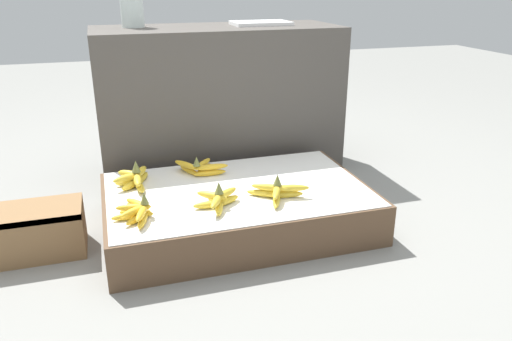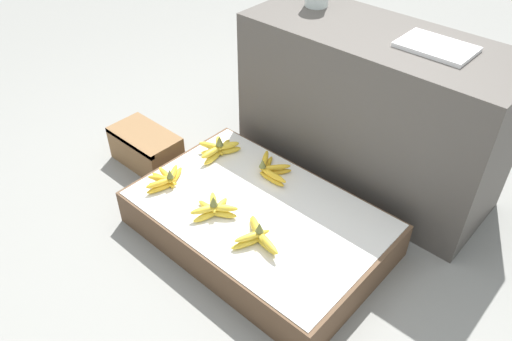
{
  "view_description": "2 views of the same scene",
  "coord_description": "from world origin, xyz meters",
  "px_view_note": "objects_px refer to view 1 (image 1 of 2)",
  "views": [
    {
      "loc": [
        -0.49,
        -1.88,
        1.01
      ],
      "look_at": [
        0.09,
        0.01,
        0.25
      ],
      "focal_mm": 35.0,
      "sensor_mm": 36.0,
      "label": 1
    },
    {
      "loc": [
        1.05,
        -1.18,
        1.66
      ],
      "look_at": [
        -0.09,
        0.08,
        0.29
      ],
      "focal_mm": 35.0,
      "sensor_mm": 36.0,
      "label": 2
    }
  ],
  "objects_px": {
    "wooden_crate": "(33,231)",
    "banana_bunch_middle_midleft": "(200,168)",
    "banana_bunch_front_midright": "(277,191)",
    "foam_tray_white": "(261,23)",
    "banana_bunch_middle_left": "(134,178)",
    "banana_bunch_front_left": "(137,212)",
    "banana_bunch_front_midleft": "(218,200)",
    "glass_jar": "(132,7)"
  },
  "relations": [
    {
      "from": "banana_bunch_middle_left",
      "to": "banana_bunch_middle_midleft",
      "type": "xyz_separation_m",
      "value": [
        0.3,
        0.05,
        -0.0
      ]
    },
    {
      "from": "banana_bunch_middle_left",
      "to": "banana_bunch_front_left",
      "type": "bearing_deg",
      "value": -92.54
    },
    {
      "from": "banana_bunch_front_midleft",
      "to": "banana_bunch_front_left",
      "type": "bearing_deg",
      "value": -178.32
    },
    {
      "from": "banana_bunch_middle_midleft",
      "to": "foam_tray_white",
      "type": "bearing_deg",
      "value": 48.22
    },
    {
      "from": "foam_tray_white",
      "to": "banana_bunch_middle_left",
      "type": "bearing_deg",
      "value": -143.39
    },
    {
      "from": "banana_bunch_front_left",
      "to": "banana_bunch_front_midleft",
      "type": "height_order",
      "value": "banana_bunch_front_midleft"
    },
    {
      "from": "glass_jar",
      "to": "foam_tray_white",
      "type": "xyz_separation_m",
      "value": [
        0.65,
        -0.06,
        -0.09
      ]
    },
    {
      "from": "foam_tray_white",
      "to": "glass_jar",
      "type": "bearing_deg",
      "value": 174.85
    },
    {
      "from": "wooden_crate",
      "to": "banana_bunch_front_midleft",
      "type": "relative_size",
      "value": 1.88
    },
    {
      "from": "wooden_crate",
      "to": "glass_jar",
      "type": "distance_m",
      "value": 1.19
    },
    {
      "from": "wooden_crate",
      "to": "banana_bunch_middle_left",
      "type": "bearing_deg",
      "value": 19.93
    },
    {
      "from": "banana_bunch_front_midleft",
      "to": "foam_tray_white",
      "type": "height_order",
      "value": "foam_tray_white"
    },
    {
      "from": "banana_bunch_front_left",
      "to": "banana_bunch_middle_left",
      "type": "bearing_deg",
      "value": 87.46
    },
    {
      "from": "wooden_crate",
      "to": "glass_jar",
      "type": "bearing_deg",
      "value": 56.68
    },
    {
      "from": "banana_bunch_front_midright",
      "to": "foam_tray_white",
      "type": "height_order",
      "value": "foam_tray_white"
    },
    {
      "from": "banana_bunch_front_midright",
      "to": "banana_bunch_middle_midleft",
      "type": "relative_size",
      "value": 1.06
    },
    {
      "from": "banana_bunch_front_midleft",
      "to": "banana_bunch_front_midright",
      "type": "height_order",
      "value": "banana_bunch_front_midleft"
    },
    {
      "from": "banana_bunch_middle_midleft",
      "to": "banana_bunch_front_midleft",
      "type": "bearing_deg",
      "value": -90.59
    },
    {
      "from": "banana_bunch_front_left",
      "to": "banana_bunch_front_midleft",
      "type": "xyz_separation_m",
      "value": [
        0.31,
        0.01,
        0.0
      ]
    },
    {
      "from": "banana_bunch_middle_midleft",
      "to": "glass_jar",
      "type": "distance_m",
      "value": 0.89
    },
    {
      "from": "banana_bunch_front_midleft",
      "to": "glass_jar",
      "type": "relative_size",
      "value": 1.08
    },
    {
      "from": "banana_bunch_middle_midleft",
      "to": "banana_bunch_front_midright",
      "type": "bearing_deg",
      "value": -56.2
    },
    {
      "from": "wooden_crate",
      "to": "banana_bunch_front_midleft",
      "type": "distance_m",
      "value": 0.73
    },
    {
      "from": "banana_bunch_front_midright",
      "to": "glass_jar",
      "type": "relative_size",
      "value": 1.29
    },
    {
      "from": "banana_bunch_front_midleft",
      "to": "banana_bunch_front_midright",
      "type": "xyz_separation_m",
      "value": [
        0.25,
        0.0,
        0.0
      ]
    },
    {
      "from": "banana_bunch_front_midleft",
      "to": "banana_bunch_front_midright",
      "type": "distance_m",
      "value": 0.25
    },
    {
      "from": "wooden_crate",
      "to": "banana_bunch_middle_left",
      "type": "distance_m",
      "value": 0.45
    },
    {
      "from": "banana_bunch_front_midleft",
      "to": "banana_bunch_middle_left",
      "type": "height_order",
      "value": "banana_bunch_middle_left"
    },
    {
      "from": "wooden_crate",
      "to": "banana_bunch_front_midright",
      "type": "distance_m",
      "value": 0.96
    },
    {
      "from": "banana_bunch_middle_left",
      "to": "banana_bunch_middle_midleft",
      "type": "relative_size",
      "value": 0.99
    },
    {
      "from": "banana_bunch_middle_midleft",
      "to": "glass_jar",
      "type": "xyz_separation_m",
      "value": [
        -0.2,
        0.55,
        0.67
      ]
    },
    {
      "from": "wooden_crate",
      "to": "banana_bunch_middle_midleft",
      "type": "height_order",
      "value": "banana_bunch_middle_midleft"
    },
    {
      "from": "banana_bunch_front_left",
      "to": "banana_bunch_front_midright",
      "type": "distance_m",
      "value": 0.55
    },
    {
      "from": "banana_bunch_front_midleft",
      "to": "foam_tray_white",
      "type": "distance_m",
      "value": 1.13
    },
    {
      "from": "banana_bunch_front_left",
      "to": "glass_jar",
      "type": "xyz_separation_m",
      "value": [
        0.11,
        0.93,
        0.67
      ]
    },
    {
      "from": "banana_bunch_middle_midleft",
      "to": "foam_tray_white",
      "type": "height_order",
      "value": "foam_tray_white"
    },
    {
      "from": "banana_bunch_front_midright",
      "to": "glass_jar",
      "type": "distance_m",
      "value": 1.22
    },
    {
      "from": "wooden_crate",
      "to": "banana_bunch_front_midleft",
      "type": "height_order",
      "value": "banana_bunch_front_midleft"
    },
    {
      "from": "wooden_crate",
      "to": "foam_tray_white",
      "type": "height_order",
      "value": "foam_tray_white"
    },
    {
      "from": "banana_bunch_middle_midleft",
      "to": "glass_jar",
      "type": "height_order",
      "value": "glass_jar"
    },
    {
      "from": "foam_tray_white",
      "to": "wooden_crate",
      "type": "bearing_deg",
      "value": -148.69
    },
    {
      "from": "banana_bunch_front_midleft",
      "to": "banana_bunch_front_midright",
      "type": "bearing_deg",
      "value": 1.01
    }
  ]
}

